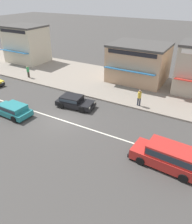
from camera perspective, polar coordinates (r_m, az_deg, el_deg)
ground_plane at (r=19.65m, az=-8.93°, el=-2.10°), size 160.00×160.00×0.00m
lane_centre_stripe at (r=19.65m, az=-8.93°, el=-2.09°), size 50.40×0.14×0.01m
kerb_strip at (r=27.38m, az=4.24°, el=7.70°), size 68.00×10.00×0.15m
hatchback_teal_0 at (r=21.30m, az=-20.93°, el=0.63°), size 3.92×1.91×1.10m
minivan_red_1 at (r=14.99m, az=18.37°, el=-10.74°), size 4.64×2.09×1.56m
hatchback_black_2 at (r=21.51m, az=-5.78°, el=2.85°), size 3.87×2.16×1.10m
pedestrian_mid_kerb at (r=29.77m, az=-17.34°, el=10.25°), size 0.34×0.34×1.56m
pedestrian_by_shop at (r=21.52m, az=11.27°, el=4.00°), size 0.34×0.34×1.67m
shopfront_corner_warung at (r=27.77m, az=11.09°, el=12.60°), size 6.77×6.29×4.46m
shopfront_far_kios at (r=36.88m, az=-17.70°, el=16.63°), size 5.95×5.36×5.39m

